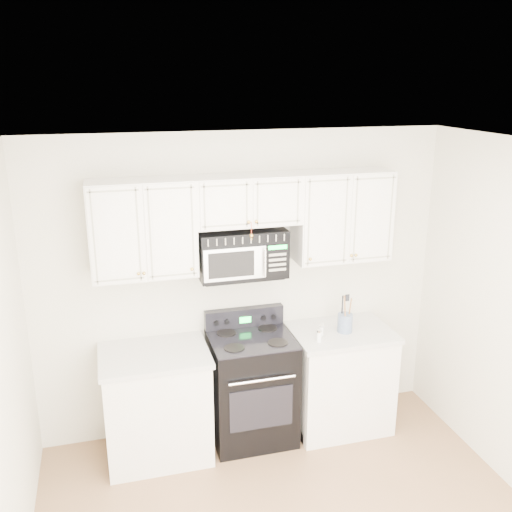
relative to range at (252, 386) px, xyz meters
name	(u,v)px	position (x,y,z in m)	size (l,w,h in m)	color
room	(316,387)	(-0.01, -1.46, 0.82)	(3.51, 3.51, 2.61)	#855F42
base_cabinet_left	(157,407)	(-0.81, -0.02, -0.06)	(0.86, 0.65, 0.92)	white
base_cabinet_right	(339,381)	(0.79, -0.02, -0.06)	(0.86, 0.65, 0.92)	white
range	(252,386)	(0.00, 0.00, 0.00)	(0.69, 0.63, 1.10)	black
upper_cabinets	(247,217)	(-0.01, 0.12, 1.45)	(2.44, 0.37, 0.75)	white
microwave	(242,253)	(-0.05, 0.11, 1.16)	(0.71, 0.40, 0.39)	black
utensil_crock	(345,322)	(0.81, -0.06, 0.52)	(0.13, 0.13, 0.34)	slate
shaker_salt	(321,330)	(0.59, -0.08, 0.48)	(0.04, 0.04, 0.09)	white
shaker_pepper	(319,336)	(0.53, -0.18, 0.49)	(0.04, 0.04, 0.10)	white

